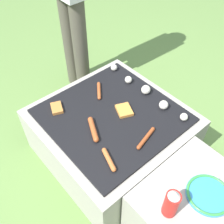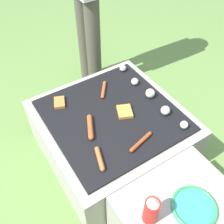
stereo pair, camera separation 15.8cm
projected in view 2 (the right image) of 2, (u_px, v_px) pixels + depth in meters
ground_plane at (112, 151)px, 1.87m from camera, size 14.00×14.00×0.00m
grill at (112, 134)px, 1.74m from camera, size 0.85×0.85×0.38m
sausage_front_center at (100, 159)px, 1.36m from camera, size 0.15×0.06×0.03m
sausage_back_left at (141, 142)px, 1.44m from camera, size 0.06×0.18×0.02m
sausage_front_left at (104, 90)px, 1.74m from camera, size 0.14×0.11×0.02m
sausage_mid_left at (90, 127)px, 1.51m from camera, size 0.17×0.10×0.03m
bread_slice_center at (125, 112)px, 1.60m from camera, size 0.13×0.12×0.02m
bread_slice_right at (59, 102)px, 1.65m from camera, size 0.11×0.10×0.02m
mushroom_row at (151, 95)px, 1.67m from camera, size 0.68×0.08×0.06m
plate_colorful at (194, 208)px, 1.19m from camera, size 0.21×0.21×0.02m
condiment_bottle at (151, 210)px, 1.10m from camera, size 0.07×0.07×0.18m
fork_utensil at (220, 188)px, 1.26m from camera, size 0.06×0.18×0.01m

